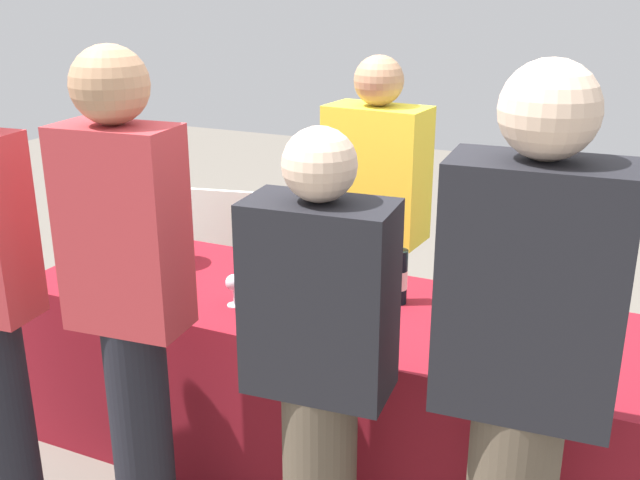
% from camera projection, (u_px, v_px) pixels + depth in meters
% --- Properties ---
extents(ground_plane, '(12.00, 12.00, 0.00)m').
position_uv_depth(ground_plane, '(320.00, 460.00, 3.12)').
color(ground_plane, slate).
extents(tasting_table, '(2.40, 0.78, 0.72)m').
position_uv_depth(tasting_table, '(320.00, 383.00, 3.00)').
color(tasting_table, maroon).
rests_on(tasting_table, ground_plane).
extents(wine_bottle_0, '(0.07, 0.07, 0.31)m').
position_uv_depth(wine_bottle_0, '(305.00, 261.00, 2.98)').
color(wine_bottle_0, black).
rests_on(wine_bottle_0, tasting_table).
extents(wine_bottle_1, '(0.07, 0.07, 0.32)m').
position_uv_depth(wine_bottle_1, '(332.00, 259.00, 2.99)').
color(wine_bottle_1, black).
rests_on(wine_bottle_1, tasting_table).
extents(wine_bottle_2, '(0.07, 0.07, 0.31)m').
position_uv_depth(wine_bottle_2, '(399.00, 275.00, 2.83)').
color(wine_bottle_2, black).
rests_on(wine_bottle_2, tasting_table).
extents(wine_bottle_3, '(0.07, 0.07, 0.32)m').
position_uv_depth(wine_bottle_3, '(483.00, 285.00, 2.73)').
color(wine_bottle_3, black).
rests_on(wine_bottle_3, tasting_table).
extents(wine_glass_0, '(0.07, 0.07, 0.13)m').
position_uv_depth(wine_glass_0, '(149.00, 260.00, 3.05)').
color(wine_glass_0, silver).
rests_on(wine_glass_0, tasting_table).
extents(wine_glass_1, '(0.06, 0.06, 0.13)m').
position_uv_depth(wine_glass_1, '(234.00, 284.00, 2.82)').
color(wine_glass_1, silver).
rests_on(wine_glass_1, tasting_table).
extents(wine_glass_2, '(0.07, 0.07, 0.15)m').
position_uv_depth(wine_glass_2, '(260.00, 290.00, 2.73)').
color(wine_glass_2, silver).
rests_on(wine_glass_2, tasting_table).
extents(ice_bucket, '(0.20, 0.20, 0.17)m').
position_uv_depth(ice_bucket, '(166.00, 246.00, 3.23)').
color(ice_bucket, silver).
rests_on(ice_bucket, tasting_table).
extents(server_pouring, '(0.45, 0.27, 1.60)m').
position_uv_depth(server_pouring, '(375.00, 224.00, 3.37)').
color(server_pouring, brown).
rests_on(server_pouring, ground_plane).
extents(guest_1, '(0.39, 0.24, 1.73)m').
position_uv_depth(guest_1, '(129.00, 295.00, 2.35)').
color(guest_1, black).
rests_on(guest_1, ground_plane).
extents(guest_2, '(0.43, 0.26, 1.54)m').
position_uv_depth(guest_2, '(320.00, 369.00, 2.19)').
color(guest_2, brown).
rests_on(guest_2, ground_plane).
extents(guest_3, '(0.45, 0.27, 1.74)m').
position_uv_depth(guest_3, '(522.00, 378.00, 1.91)').
color(guest_3, brown).
rests_on(guest_3, ground_plane).
extents(menu_board, '(0.61, 0.15, 0.80)m').
position_uv_depth(menu_board, '(231.00, 259.00, 4.23)').
color(menu_board, white).
rests_on(menu_board, ground_plane).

